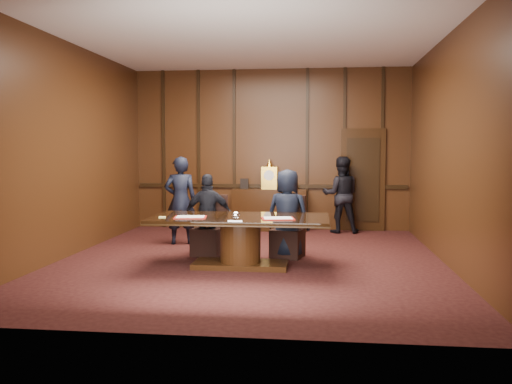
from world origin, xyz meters
The scene contains 13 objects.
room centered at (0.07, 0.14, 1.72)m, with size 7.00×7.04×3.50m.
sideboard centered at (0.00, 3.26, 0.49)m, with size 1.60×0.45×1.54m.
conference_table centered at (-0.08, -0.50, 0.51)m, with size 2.62×1.32×0.76m.
folder_left centered at (-0.79, -0.70, 0.77)m, with size 0.50×0.39×0.02m.
folder_right centered at (0.49, -0.71, 0.77)m, with size 0.51×0.41×0.02m.
inkstand centered at (-0.08, -0.95, 0.81)m, with size 0.20×0.14×0.12m.
notepad centered at (-1.20, -0.75, 0.77)m, with size 0.10×0.07×0.01m, color #EDDD73.
chair_left centered at (-0.73, 0.38, 0.29)m, with size 0.58×0.58×0.99m.
chair_right centered at (0.57, 0.38, 0.29)m, with size 0.58×0.58×0.99m.
signatory_left centered at (-0.73, 0.30, 0.68)m, with size 0.79×0.33×1.35m, color black.
signatory_right centered at (0.57, 0.30, 0.72)m, with size 0.70×0.46×1.44m, color black.
witness_left centered at (-1.48, 1.36, 0.81)m, with size 0.59×0.39×1.62m, color black.
witness_right centered at (1.53, 3.10, 0.80)m, with size 0.78×0.61×1.61m, color black.
Camera 1 is at (1.07, -8.37, 1.75)m, focal length 38.00 mm.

